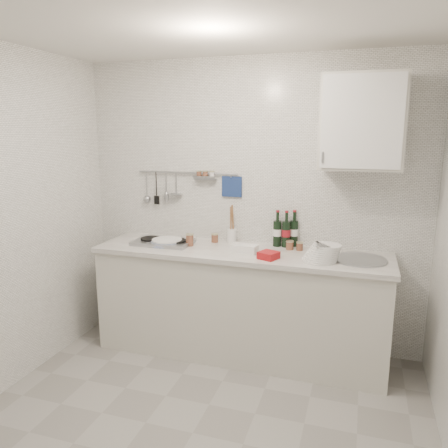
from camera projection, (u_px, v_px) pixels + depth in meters
name	position (u px, v px, depth m)	size (l,w,h in m)	color
floor	(193.00, 433.00, 2.78)	(3.00, 3.00, 0.00)	gray
ceiling	(185.00, 10.00, 2.26)	(3.00, 3.00, 0.00)	silver
back_wall	(250.00, 205.00, 3.83)	(3.00, 0.02, 2.50)	silver
counter	(241.00, 305.00, 3.72)	(2.44, 0.64, 0.96)	beige
wall_rail	(185.00, 183.00, 3.94)	(0.98, 0.09, 0.34)	#93969B
wall_cabinet	(362.00, 122.00, 3.24)	(0.60, 0.38, 0.70)	beige
plate_stack_hob	(166.00, 242.00, 3.78)	(0.29, 0.28, 0.05)	#465D9E
plate_stack_sink	(323.00, 253.00, 3.31)	(0.29, 0.27, 0.13)	white
wine_bottles	(286.00, 229.00, 3.71)	(0.21, 0.12, 0.31)	black
butter_dish	(244.00, 248.00, 3.55)	(0.21, 0.11, 0.06)	white
strawberry_punnet	(268.00, 255.00, 3.37)	(0.13, 0.13, 0.06)	red
utensil_crock	(232.00, 234.00, 3.84)	(0.08, 0.08, 0.34)	white
jar_a	(215.00, 238.00, 3.87)	(0.06, 0.06, 0.08)	brown
jar_b	(290.00, 245.00, 3.63)	(0.07, 0.07, 0.08)	brown
jar_c	(300.00, 246.00, 3.60)	(0.06, 0.06, 0.07)	brown
jar_d	(190.00, 240.00, 3.74)	(0.07, 0.07, 0.11)	brown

